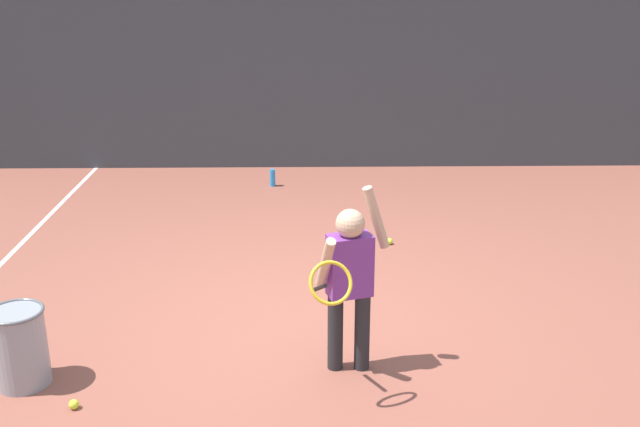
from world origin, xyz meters
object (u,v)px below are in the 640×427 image
ball_hopper (20,346)px  water_bottle (273,178)px  tennis_ball_2 (389,241)px  tennis_player (349,277)px  tennis_ball_1 (74,404)px

ball_hopper → water_bottle: size_ratio=2.55×
tennis_ball_2 → ball_hopper: bearing=-137.9°
tennis_player → tennis_ball_1: size_ratio=20.46×
tennis_ball_2 → tennis_ball_1: bearing=-129.8°
water_bottle → tennis_ball_1: water_bottle is taller
water_bottle → tennis_ball_1: size_ratio=3.33×
tennis_ball_1 → tennis_ball_2: same height
ball_hopper → tennis_ball_1: bearing=-36.1°
water_bottle → tennis_ball_2: (1.29, -2.05, -0.08)m
tennis_player → water_bottle: bearing=82.7°
water_bottle → tennis_ball_1: (-1.09, -4.91, -0.08)m
ball_hopper → water_bottle: 4.84m
ball_hopper → tennis_ball_1: (0.43, -0.32, -0.26)m
tennis_player → tennis_ball_2: 2.56m
tennis_player → ball_hopper: bearing=167.0°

